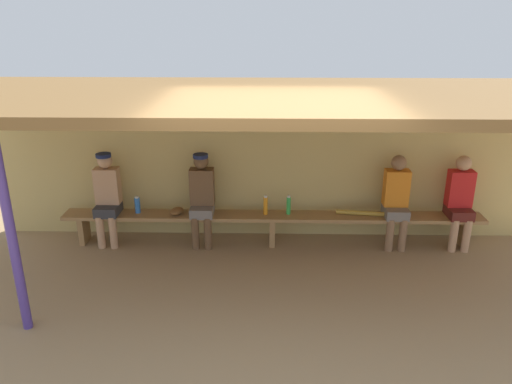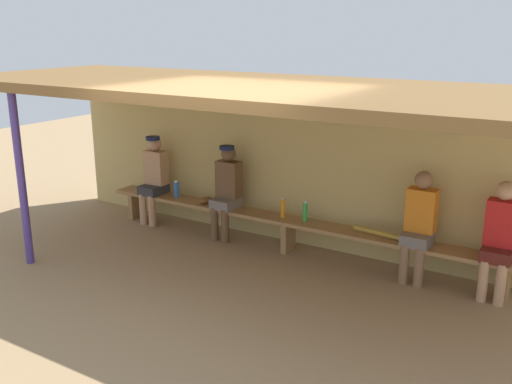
% 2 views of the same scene
% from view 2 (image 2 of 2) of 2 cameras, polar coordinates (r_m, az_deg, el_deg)
% --- Properties ---
extents(ground_plane, '(24.00, 24.00, 0.00)m').
position_cam_2_polar(ground_plane, '(6.70, -3.28, -10.03)').
color(ground_plane, '#9E7F59').
extents(back_wall, '(8.00, 0.20, 2.20)m').
position_cam_2_polar(back_wall, '(7.96, 4.85, 2.60)').
color(back_wall, tan).
rests_on(back_wall, ground).
extents(dugout_roof, '(8.00, 2.80, 0.12)m').
position_cam_2_polar(dugout_roof, '(6.64, -0.09, 10.15)').
color(dugout_roof, brown).
rests_on(dugout_roof, back_wall).
extents(support_post, '(0.10, 0.10, 2.20)m').
position_cam_2_polar(support_post, '(7.74, -22.16, 1.07)').
color(support_post, '#4C388C').
rests_on(support_post, ground).
extents(bench, '(6.00, 0.36, 0.46)m').
position_cam_2_polar(bench, '(7.77, 3.22, -3.17)').
color(bench, '#9E7547').
rests_on(bench, ground).
extents(player_with_sunglasses, '(0.34, 0.42, 1.34)m').
position_cam_2_polar(player_with_sunglasses, '(8.17, -2.91, 0.42)').
color(player_with_sunglasses, slate).
rests_on(player_with_sunglasses, ground).
extents(player_leftmost, '(0.34, 0.42, 1.34)m').
position_cam_2_polar(player_leftmost, '(8.98, -10.05, 1.63)').
color(player_leftmost, '#333338').
rests_on(player_leftmost, ground).
extents(player_near_post, '(0.34, 0.42, 1.34)m').
position_cam_2_polar(player_near_post, '(6.89, 22.93, -4.01)').
color(player_near_post, '#591E19').
rests_on(player_near_post, ground).
extents(player_in_red, '(0.34, 0.42, 1.34)m').
position_cam_2_polar(player_in_red, '(7.05, 15.81, -2.87)').
color(player_in_red, slate).
rests_on(player_in_red, ground).
extents(water_bottle_green, '(0.06, 0.06, 0.28)m').
position_cam_2_polar(water_bottle_green, '(7.76, 2.66, -1.57)').
color(water_bottle_green, orange).
rests_on(water_bottle_green, bench).
extents(water_bottle_orange, '(0.06, 0.06, 0.28)m').
position_cam_2_polar(water_bottle_orange, '(7.63, 4.88, -1.94)').
color(water_bottle_orange, green).
rests_on(water_bottle_orange, bench).
extents(water_bottle_clear, '(0.08, 0.08, 0.25)m').
position_cam_2_polar(water_bottle_clear, '(8.78, -7.85, 0.28)').
color(water_bottle_clear, blue).
rests_on(water_bottle_clear, bench).
extents(baseball_glove_dark_brown, '(0.25, 0.29, 0.09)m').
position_cam_2_polar(baseball_glove_dark_brown, '(8.44, -4.99, -0.81)').
color(baseball_glove_dark_brown, brown).
rests_on(baseball_glove_dark_brown, bench).
extents(baseball_bat, '(0.85, 0.18, 0.07)m').
position_cam_2_polar(baseball_bat, '(7.24, 12.59, -4.14)').
color(baseball_bat, '#B28C33').
rests_on(baseball_bat, bench).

